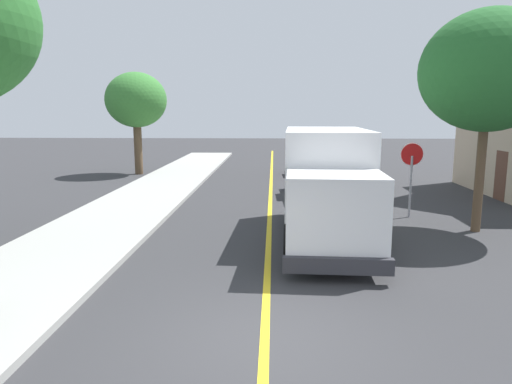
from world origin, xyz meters
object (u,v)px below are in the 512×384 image
(parked_car_near, at_px, (314,179))
(stop_sign, at_px, (411,166))
(parked_car_mid, at_px, (311,162))
(street_tree_far_side, at_px, (488,71))
(box_truck, at_px, (327,179))
(street_tree_down_block, at_px, (136,101))

(parked_car_near, xyz_separation_m, stop_sign, (3.07, -4.09, 1.06))
(parked_car_mid, height_order, street_tree_far_side, street_tree_far_side)
(stop_sign, bearing_deg, parked_car_near, 126.88)
(box_truck, relative_size, street_tree_far_side, 1.08)
(street_tree_down_block, bearing_deg, parked_car_mid, -1.12)
(parked_car_near, xyz_separation_m, street_tree_down_block, (-9.96, 7.11, 3.59))
(box_truck, height_order, parked_car_near, box_truck)
(parked_car_mid, bearing_deg, street_tree_down_block, 178.88)
(street_tree_far_side, height_order, street_tree_down_block, street_tree_far_side)
(parked_car_near, height_order, parked_car_mid, same)
(parked_car_mid, relative_size, street_tree_down_block, 0.74)
(box_truck, height_order, street_tree_far_side, street_tree_far_side)
(parked_car_near, distance_m, parked_car_mid, 6.92)
(street_tree_down_block, bearing_deg, box_truck, -55.36)
(parked_car_mid, height_order, stop_sign, stop_sign)
(box_truck, bearing_deg, street_tree_down_block, 124.64)
(box_truck, bearing_deg, parked_car_near, 88.18)
(street_tree_far_side, bearing_deg, box_truck, -169.15)
(box_truck, xyz_separation_m, parked_car_near, (0.22, 6.98, -0.97))
(parked_car_mid, xyz_separation_m, stop_sign, (2.65, -11.00, 1.06))
(parked_car_mid, distance_m, stop_sign, 11.37)
(parked_car_near, bearing_deg, street_tree_far_side, -52.80)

